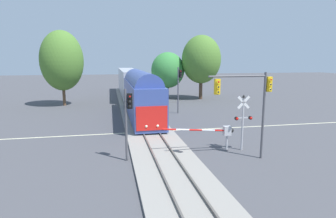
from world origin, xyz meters
The scene contains 12 objects.
ground_plane centered at (0.00, 0.00, 0.00)m, with size 220.00×220.00×0.00m, color #47474C.
road_centre_stripe centered at (0.00, 0.00, 0.00)m, with size 44.00×0.20×0.01m.
railway_track centered at (0.00, 0.00, 0.10)m, with size 4.40×80.00×0.32m.
commuter_train centered at (0.00, 17.65, 2.78)m, with size 3.04×42.16×5.16m.
crossing_gate_near centered at (4.47, -6.38, 1.43)m, with size 5.55×0.40×1.88m.
crossing_signal_mast centered at (6.10, -6.79, 2.56)m, with size 1.36×0.44×4.21m.
traffic_signal_far_side centered at (5.03, 8.63, 3.89)m, with size 0.53×0.38×5.82m.
traffic_signal_median centered at (-2.38, -7.37, 3.26)m, with size 0.53×0.38×4.86m.
traffic_signal_near_right centered at (5.50, -8.75, 4.46)m, with size 4.40×0.38×5.92m.
elm_centre_background centered at (6.51, 22.98, 4.94)m, with size 5.78×5.78×8.05m.
oak_behind_train centered at (-10.22, 18.13, 6.59)m, with size 6.13×6.13×10.94m.
oak_far_right centered at (11.88, 20.82, 6.78)m, with size 6.64×6.64×10.85m.
Camera 1 is at (-3.47, -25.72, 6.70)m, focal length 30.19 mm.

